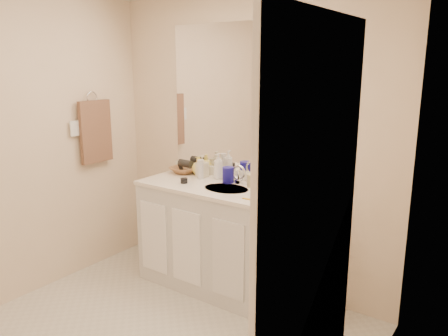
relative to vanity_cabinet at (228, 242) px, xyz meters
name	(u,v)px	position (x,y,z in m)	size (l,w,h in m)	color
wall_back	(247,143)	(0.00, 0.28, 0.77)	(2.60, 0.02, 2.40)	beige
wall_left	(9,150)	(-1.30, -1.02, 0.77)	(0.02, 2.60, 2.40)	beige
wall_right	(344,218)	(1.30, -1.02, 0.77)	(0.02, 2.60, 2.40)	beige
vanity_cabinet	(228,242)	(0.00, 0.00, 0.00)	(1.50, 0.55, 0.85)	silver
countertop	(228,190)	(0.00, 0.00, 0.44)	(1.52, 0.57, 0.03)	white
backsplash	(245,176)	(0.00, 0.26, 0.50)	(1.52, 0.03, 0.08)	white
sink_basin	(226,190)	(0.00, -0.02, 0.44)	(0.37, 0.37, 0.02)	silver
faucet	(239,177)	(0.00, 0.16, 0.51)	(0.02, 0.02, 0.11)	silver
mirror	(247,99)	(0.00, 0.27, 1.14)	(1.48, 0.01, 1.20)	white
blue_mug	(228,175)	(-0.09, 0.13, 0.52)	(0.10, 0.10, 0.13)	#191592
tan_cup	(252,181)	(0.15, 0.12, 0.51)	(0.08, 0.08, 0.10)	beige
toothbrush	(253,169)	(0.16, 0.12, 0.60)	(0.01, 0.01, 0.19)	#DF3A9D
mouthwash_bottle	(267,184)	(0.34, 0.03, 0.53)	(0.07, 0.07, 0.16)	#0E91B1
clear_pump_bottle	(288,185)	(0.47, 0.10, 0.53)	(0.05, 0.05, 0.14)	silver
soap_dish	(267,199)	(0.41, -0.10, 0.46)	(0.11, 0.09, 0.01)	silver
green_soap	(267,197)	(0.41, -0.10, 0.48)	(0.07, 0.05, 0.03)	#93E137
orange_comb	(249,199)	(0.30, -0.17, 0.46)	(0.10, 0.02, 0.00)	gold
dark_jar	(184,181)	(-0.37, -0.09, 0.48)	(0.06, 0.06, 0.04)	black
extra_white_bottle	(200,169)	(-0.35, 0.09, 0.54)	(0.05, 0.05, 0.17)	silver
soap_bottle_white	(218,166)	(-0.23, 0.19, 0.56)	(0.08, 0.08, 0.22)	white
soap_bottle_cream	(202,166)	(-0.38, 0.16, 0.55)	(0.09, 0.09, 0.19)	beige
soap_bottle_yellow	(199,166)	(-0.46, 0.21, 0.53)	(0.12, 0.12, 0.16)	#FCE662
wicker_basket	(184,170)	(-0.60, 0.17, 0.48)	(0.24, 0.24, 0.06)	brown
hair_dryer	(186,163)	(-0.58, 0.17, 0.54)	(0.07, 0.07, 0.13)	black
towel_ring	(92,97)	(-1.27, -0.25, 1.12)	(0.11, 0.11, 0.01)	silver
hand_towel	(96,132)	(-1.25, -0.25, 0.82)	(0.04, 0.32, 0.55)	#4F362A
switch_plate	(75,128)	(-1.27, -0.45, 0.88)	(0.01, 0.09, 0.13)	white
door	(309,289)	(1.29, -1.32, 0.57)	(0.02, 0.82, 2.00)	white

